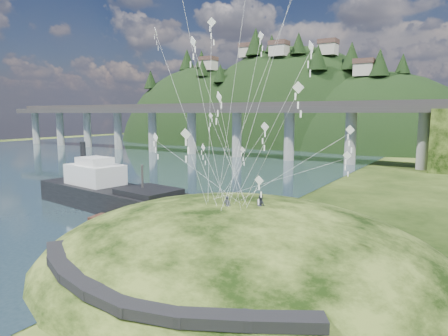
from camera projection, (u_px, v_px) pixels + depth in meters
The scene contains 10 objects.
ground at pixel (150, 251), 35.36m from camera, with size 320.00×320.00×0.00m, color black.
water at pixel (15, 163), 98.46m from camera, with size 240.00×240.00×0.00m, color #2B434E.
grass_hill at pixel (239, 279), 33.03m from camera, with size 36.00×32.00×13.00m.
footpath at pixel (130, 288), 22.97m from camera, with size 22.29×5.84×0.83m.
bridge at pixel (255, 122), 106.77m from camera, with size 160.00×11.00×15.00m.
far_ridge at pixel (277, 162), 161.84m from camera, with size 153.00×70.00×94.50m.
work_barge at pixel (108, 192), 51.15m from camera, with size 24.31×9.39×8.29m.
wooden_dock at pixel (151, 223), 42.48m from camera, with size 15.09×5.08×1.07m.
kite_flyers at pixel (252, 195), 31.01m from camera, with size 2.91×2.29×1.65m.
kite_swarm at pixel (244, 74), 32.99m from camera, with size 18.01×15.94×22.09m.
Camera 1 is at (23.67, -25.33, 12.08)m, focal length 32.00 mm.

